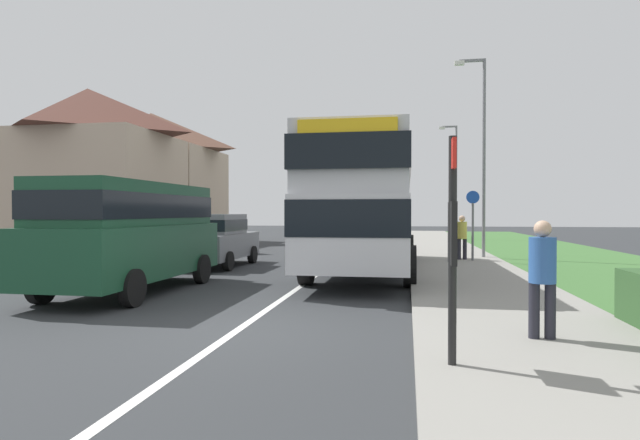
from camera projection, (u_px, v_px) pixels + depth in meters
name	position (u px, v px, depth m)	size (l,w,h in m)	color
ground_plane	(241.00, 328.00, 7.92)	(120.00, 120.00, 0.00)	#2D3033
lane_marking_centre	(324.00, 270.00, 15.81)	(0.14, 60.00, 0.01)	silver
pavement_near_side	(474.00, 280.00, 13.14)	(3.20, 68.00, 0.12)	gray
double_decker_bus	(366.00, 200.00, 15.12)	(2.80, 9.95, 3.70)	#BCBCC1
parked_van_dark_green	(132.00, 228.00, 11.45)	(2.11, 5.34, 2.42)	#19472D
parked_car_grey	(214.00, 238.00, 16.93)	(1.98, 4.03, 1.72)	slate
pedestrian_at_stop	(542.00, 273.00, 6.77)	(0.34, 0.34, 1.67)	#23232D
pedestrian_walking_away	(462.00, 235.00, 18.19)	(0.34, 0.34, 1.67)	#23232D
bus_stop_sign	(453.00, 234.00, 5.61)	(0.09, 0.52, 2.60)	black
cycle_route_sign	(473.00, 223.00, 17.77)	(0.44, 0.08, 2.52)	slate
street_lamp_mid	(481.00, 145.00, 19.19)	(1.14, 0.20, 7.46)	slate
street_lamp_far	(455.00, 174.00, 33.07)	(1.14, 0.20, 7.32)	slate
house_terrace_far_side	(123.00, 174.00, 27.93)	(7.53, 12.34, 7.73)	#C1A88E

